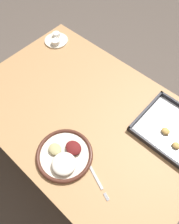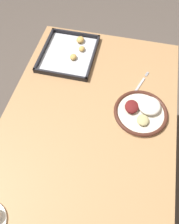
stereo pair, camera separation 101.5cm
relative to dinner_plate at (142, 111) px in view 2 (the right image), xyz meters
name	(u,v)px [view 2 (the right image)]	position (x,y,z in m)	size (l,w,h in m)	color
ground_plane	(89,167)	(-0.10, 0.25, -0.79)	(8.00, 8.00, 0.00)	#564C44
dining_table	(88,130)	(-0.10, 0.25, -0.12)	(1.29, 0.87, 0.77)	#AD7F51
dinner_plate	(142,111)	(0.00, 0.00, 0.00)	(0.27, 0.27, 0.05)	beige
fork	(139,87)	(0.16, 0.03, -0.01)	(0.22, 0.09, 0.00)	#B2B2B7
baking_tray	(70,53)	(0.32, 0.47, 0.00)	(0.37, 0.32, 0.04)	black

